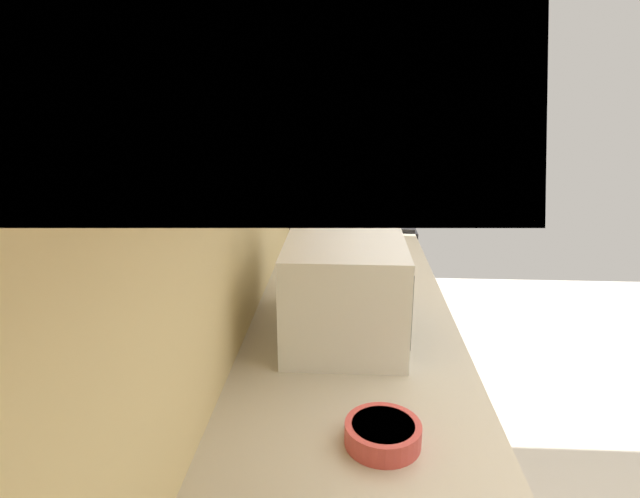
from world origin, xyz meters
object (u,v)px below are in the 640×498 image
object	(u,v)px
oven_range	(352,291)
bowl	(383,433)
kettle	(367,256)
microwave	(346,284)

from	to	relation	value
oven_range	bowl	size ratio (longest dim) A/B	6.88
bowl	kettle	xyz separation A→B (m)	(1.03, -0.00, 0.05)
microwave	bowl	bearing A→B (deg)	-171.09
kettle	oven_range	bearing A→B (deg)	3.13
oven_range	microwave	distance (m)	1.55
bowl	kettle	distance (m)	1.03
oven_range	microwave	bearing A→B (deg)	178.73
oven_range	kettle	size ratio (longest dim) A/B	6.10
oven_range	microwave	xyz separation A→B (m)	(-1.44, 0.03, 0.59)
oven_range	microwave	size ratio (longest dim) A/B	2.12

